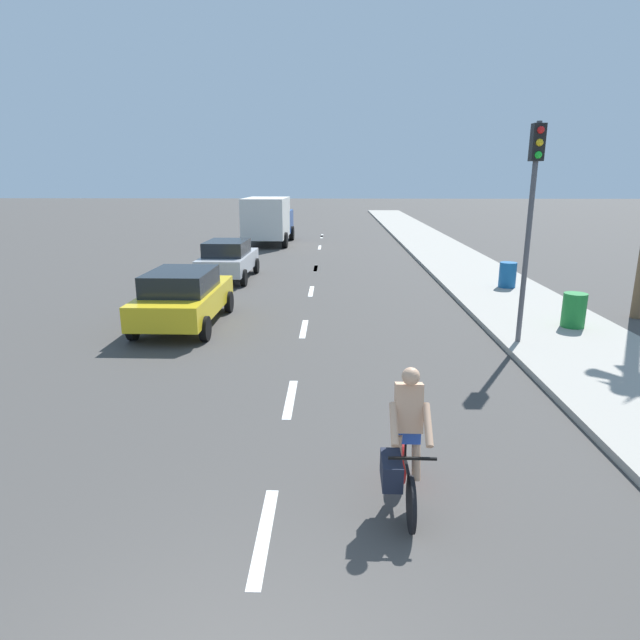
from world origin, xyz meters
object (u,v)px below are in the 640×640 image
(parked_car_yellow, at_px, (184,296))
(delivery_truck, at_px, (268,219))
(cyclist, at_px, (404,445))
(trash_bin_far, at_px, (508,275))
(parked_car_silver, at_px, (228,259))
(trash_bin_near, at_px, (574,310))
(traffic_signal, at_px, (532,195))

(parked_car_yellow, height_order, delivery_truck, delivery_truck)
(cyclist, xyz_separation_m, parked_car_yellow, (-5.00, 8.36, 0.01))
(trash_bin_far, bearing_deg, parked_car_yellow, -154.73)
(parked_car_yellow, xyz_separation_m, parked_car_silver, (-0.09, 6.94, -0.00))
(cyclist, relative_size, parked_car_silver, 0.43)
(cyclist, relative_size, parked_car_yellow, 0.41)
(cyclist, height_order, trash_bin_near, cyclist)
(traffic_signal, relative_size, trash_bin_near, 5.71)
(parked_car_yellow, distance_m, parked_car_silver, 6.94)
(trash_bin_near, bearing_deg, traffic_signal, -144.17)
(traffic_signal, bearing_deg, trash_bin_far, 75.04)
(traffic_signal, bearing_deg, trash_bin_near, 35.83)
(traffic_signal, distance_m, trash_bin_near, 3.80)
(parked_car_silver, height_order, traffic_signal, traffic_signal)
(traffic_signal, bearing_deg, parked_car_silver, 135.07)
(traffic_signal, xyz_separation_m, trash_bin_near, (1.88, 1.36, -3.01))
(cyclist, distance_m, traffic_signal, 8.03)
(cyclist, xyz_separation_m, trash_bin_near, (5.50, 7.97, -0.23))
(cyclist, height_order, traffic_signal, traffic_signal)
(traffic_signal, relative_size, trash_bin_far, 5.76)
(parked_car_silver, height_order, delivery_truck, delivery_truck)
(parked_car_silver, relative_size, trash_bin_far, 4.65)
(parked_car_yellow, bearing_deg, cyclist, -58.41)
(delivery_truck, relative_size, trash_bin_near, 6.91)
(cyclist, xyz_separation_m, delivery_truck, (-4.84, 27.04, 0.67))
(parked_car_yellow, height_order, trash_bin_near, parked_car_yellow)
(cyclist, distance_m, trash_bin_far, 14.33)
(cyclist, distance_m, parked_car_silver, 16.12)
(parked_car_silver, height_order, trash_bin_near, parked_car_silver)
(cyclist, bearing_deg, trash_bin_far, -110.93)
(delivery_truck, bearing_deg, trash_bin_near, -60.13)
(cyclist, relative_size, delivery_truck, 0.29)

